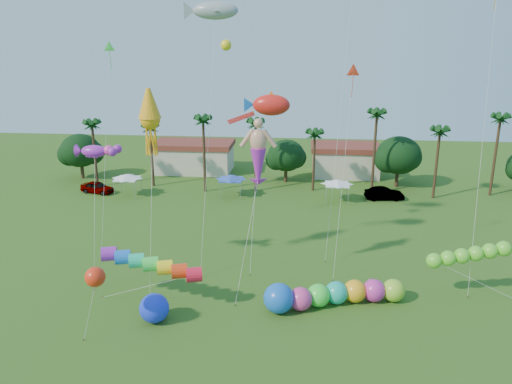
# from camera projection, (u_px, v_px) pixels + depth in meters

# --- Properties ---
(ground) EXTENTS (160.00, 160.00, 0.00)m
(ground) POSITION_uv_depth(u_px,v_px,m) (241.00, 373.00, 31.68)
(ground) COLOR #285116
(ground) RESTS_ON ground
(tree_line) EXTENTS (69.46, 8.91, 11.00)m
(tree_line) POSITION_uv_depth(u_px,v_px,m) (304.00, 156.00, 71.98)
(tree_line) COLOR #3A2819
(tree_line) RESTS_ON ground
(buildings_row) EXTENTS (35.00, 7.00, 4.00)m
(buildings_row) POSITION_uv_depth(u_px,v_px,m) (261.00, 160.00, 78.98)
(buildings_row) COLOR beige
(buildings_row) RESTS_ON ground
(tent_row) EXTENTS (31.00, 4.00, 0.60)m
(tent_row) POSITION_uv_depth(u_px,v_px,m) (230.00, 178.00, 66.03)
(tent_row) COLOR white
(tent_row) RESTS_ON ground
(car_a) EXTENTS (5.05, 3.08, 1.61)m
(car_a) POSITION_uv_depth(u_px,v_px,m) (97.00, 187.00, 68.81)
(car_a) COLOR #4C4C54
(car_a) RESTS_ON ground
(car_b) EXTENTS (5.17, 2.23, 1.66)m
(car_b) POSITION_uv_depth(u_px,v_px,m) (384.00, 194.00, 65.84)
(car_b) COLOR #4C4C54
(car_b) RESTS_ON ground
(spectator_b) EXTENTS (1.00, 0.89, 1.73)m
(spectator_b) POSITION_uv_depth(u_px,v_px,m) (370.00, 288.00, 40.70)
(spectator_b) COLOR gray
(spectator_b) RESTS_ON ground
(caterpillar_inflatable) EXTENTS (11.53, 5.07, 2.37)m
(caterpillar_inflatable) POSITION_uv_depth(u_px,v_px,m) (329.00, 294.00, 39.42)
(caterpillar_inflatable) COLOR #DB398B
(caterpillar_inflatable) RESTS_ON ground
(blue_ball) EXTENTS (2.23, 2.23, 2.23)m
(blue_ball) POSITION_uv_depth(u_px,v_px,m) (154.00, 308.00, 37.17)
(blue_ball) COLOR #1C34FD
(blue_ball) RESTS_ON ground
(rainbow_tube) EXTENTS (10.20, 2.43, 3.67)m
(rainbow_tube) POSITION_uv_depth(u_px,v_px,m) (167.00, 273.00, 38.29)
(rainbow_tube) COLOR red
(rainbow_tube) RESTS_ON ground
(green_worm) EXTENTS (10.55, 2.56, 3.99)m
(green_worm) POSITION_uv_depth(u_px,v_px,m) (434.00, 261.00, 40.15)
(green_worm) COLOR #63D22E
(green_worm) RESTS_ON ground
(orange_ball_kite) EXTENTS (2.19, 1.70, 5.66)m
(orange_ball_kite) POSITION_uv_depth(u_px,v_px,m) (95.00, 277.00, 33.59)
(orange_ball_kite) COLOR red
(orange_ball_kite) RESTS_ON ground
(merman_kite) EXTENTS (2.66, 5.80, 13.76)m
(merman_kite) POSITION_uv_depth(u_px,v_px,m) (258.00, 157.00, 40.90)
(merman_kite) COLOR tan
(merman_kite) RESTS_ON ground
(fish_kite) EXTENTS (5.31, 6.08, 15.74)m
(fish_kite) POSITION_uv_depth(u_px,v_px,m) (271.00, 105.00, 44.70)
(fish_kite) COLOR red
(fish_kite) RESTS_ON ground
(shark_kite) EXTENTS (5.62, 7.45, 23.70)m
(shark_kite) POSITION_uv_depth(u_px,v_px,m) (215.00, 11.00, 43.45)
(shark_kite) COLOR #8E979B
(shark_kite) RESTS_ON ground
(squid_kite) EXTENTS (2.49, 5.74, 16.66)m
(squid_kite) POSITION_uv_depth(u_px,v_px,m) (150.00, 120.00, 41.09)
(squid_kite) COLOR #F7A014
(squid_kite) RESTS_ON ground
(lobster_kite) EXTENTS (4.37, 4.79, 12.08)m
(lobster_kite) POSITION_uv_depth(u_px,v_px,m) (94.00, 151.00, 41.82)
(lobster_kite) COLOR purple
(lobster_kite) RESTS_ON ground
(delta_kite_red) EXTENTS (1.78, 3.84, 18.40)m
(delta_kite_red) POSITION_uv_depth(u_px,v_px,m) (353.00, 74.00, 41.83)
(delta_kite_red) COLOR red
(delta_kite_red) RESTS_ON ground
(delta_kite_green) EXTENTS (1.59, 4.36, 20.19)m
(delta_kite_green) POSITION_uv_depth(u_px,v_px,m) (109.00, 52.00, 45.81)
(delta_kite_green) COLOR green
(delta_kite_green) RESTS_ON ground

